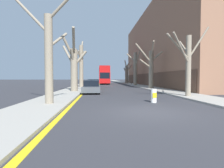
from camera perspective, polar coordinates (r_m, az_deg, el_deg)
ground_plane at (r=8.74m, az=11.97°, el=-8.95°), size 300.00×300.00×0.00m
sidewalk_left at (r=58.35m, az=-7.66°, el=0.49°), size 2.97×120.00×0.12m
sidewalk_right at (r=58.82m, az=3.59°, el=0.52°), size 2.97×120.00×0.12m
building_facade_right at (r=39.57m, az=17.73°, el=10.89°), size 10.08×40.44×15.61m
kerb_line_stripe at (r=58.28m, az=-6.03°, el=0.44°), size 0.24×120.00×0.01m
street_tree_left_0 at (r=11.35m, az=-20.06°, el=9.22°), size 4.20×2.56×6.89m
street_tree_left_1 at (r=20.71m, az=-12.41°, el=5.78°), size 3.20×4.77×6.85m
street_tree_left_2 at (r=30.03m, az=-10.05°, el=6.22°), size 1.99×3.01×8.09m
street_tree_right_0 at (r=16.16m, az=23.50°, el=6.57°), size 4.13×3.70×5.96m
street_tree_right_1 at (r=26.26m, az=12.52°, el=5.37°), size 4.14×2.47×6.68m
street_tree_right_2 at (r=37.63m, az=7.61°, el=5.33°), size 2.70×3.82×7.34m
street_tree_right_3 at (r=48.76m, az=4.80°, el=3.50°), size 2.37×1.62×6.63m
double_decker_bus at (r=45.86m, az=-2.61°, el=3.17°), size 2.58×11.43×4.48m
parked_car_0 at (r=19.12m, az=-6.69°, el=-0.98°), size 1.84×4.36×1.38m
parked_car_1 at (r=25.95m, az=-6.09°, el=-0.12°), size 1.81×4.57×1.42m
parked_car_2 at (r=31.56m, az=-5.79°, el=0.25°), size 1.82×4.26×1.38m
traffic_bollard at (r=12.04m, az=13.47°, el=-3.74°), size 0.38×0.39×0.91m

